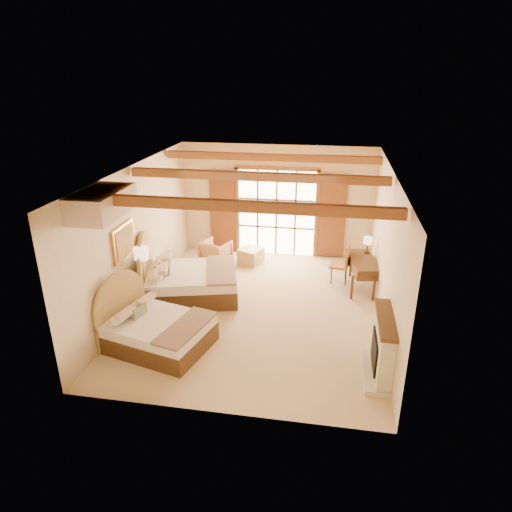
% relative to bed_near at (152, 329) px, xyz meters
% --- Properties ---
extents(floor, '(7.00, 7.00, 0.00)m').
position_rel_bed_near_xyz_m(floor, '(1.79, 1.84, -0.38)').
color(floor, '#D2B58F').
rests_on(floor, ground).
extents(wall_back, '(5.50, 0.00, 5.50)m').
position_rel_bed_near_xyz_m(wall_back, '(1.79, 5.34, 1.22)').
color(wall_back, beige).
rests_on(wall_back, ground).
extents(wall_left, '(0.00, 7.00, 7.00)m').
position_rel_bed_near_xyz_m(wall_left, '(-0.96, 1.84, 1.22)').
color(wall_left, beige).
rests_on(wall_left, ground).
extents(wall_right, '(0.00, 7.00, 7.00)m').
position_rel_bed_near_xyz_m(wall_right, '(4.54, 1.84, 1.22)').
color(wall_right, beige).
rests_on(wall_right, ground).
extents(ceiling, '(7.00, 7.00, 0.00)m').
position_rel_bed_near_xyz_m(ceiling, '(1.79, 1.84, 2.82)').
color(ceiling, '#BC773F').
rests_on(ceiling, ground).
extents(ceiling_beams, '(5.39, 4.60, 0.18)m').
position_rel_bed_near_xyz_m(ceiling_beams, '(1.79, 1.84, 2.70)').
color(ceiling_beams, brown).
rests_on(ceiling_beams, ceiling).
extents(french_doors, '(3.95, 0.08, 2.60)m').
position_rel_bed_near_xyz_m(french_doors, '(1.79, 5.28, 0.87)').
color(french_doors, white).
rests_on(french_doors, ground).
extents(fireplace, '(0.46, 1.40, 1.16)m').
position_rel_bed_near_xyz_m(fireplace, '(4.39, -0.16, 0.13)').
color(fireplace, beige).
rests_on(fireplace, ground).
extents(painting, '(0.06, 0.95, 0.75)m').
position_rel_bed_near_xyz_m(painting, '(-0.92, 1.09, 1.37)').
color(painting, gold).
rests_on(painting, wall_left).
extents(canopy_valance, '(0.70, 1.40, 0.45)m').
position_rel_bed_near_xyz_m(canopy_valance, '(-0.61, -0.16, 2.57)').
color(canopy_valance, beige).
rests_on(canopy_valance, ceiling).
extents(bed_near, '(2.25, 1.88, 1.26)m').
position_rel_bed_near_xyz_m(bed_near, '(0.00, 0.00, 0.00)').
color(bed_near, '#4D3215').
rests_on(bed_near, floor).
extents(bed_far, '(2.59, 2.16, 1.45)m').
position_rel_bed_near_xyz_m(bed_far, '(-0.04, 2.18, 0.06)').
color(bed_far, '#4D3215').
rests_on(bed_far, floor).
extents(nightstand, '(0.55, 0.55, 0.59)m').
position_rel_bed_near_xyz_m(nightstand, '(-0.69, 0.92, -0.08)').
color(nightstand, '#4D3215').
rests_on(nightstand, floor).
extents(floor_lamp, '(0.32, 0.32, 1.51)m').
position_rel_bed_near_xyz_m(floor_lamp, '(-0.71, 1.40, 0.90)').
color(floor_lamp, '#322016').
rests_on(floor_lamp, floor).
extents(armchair, '(0.92, 0.93, 0.67)m').
position_rel_bed_near_xyz_m(armchair, '(0.21, 4.24, -0.04)').
color(armchair, '#BA784D').
rests_on(armchair, floor).
extents(ottoman, '(0.76, 0.76, 0.43)m').
position_rel_bed_near_xyz_m(ottoman, '(1.18, 4.45, -0.17)').
color(ottoman, tan).
rests_on(ottoman, floor).
extents(desk, '(0.86, 1.51, 0.77)m').
position_rel_bed_near_xyz_m(desk, '(4.21, 3.36, 0.03)').
color(desk, '#4D3215').
rests_on(desk, floor).
extents(desk_chair, '(0.53, 0.53, 1.03)m').
position_rel_bed_near_xyz_m(desk_chair, '(3.66, 3.61, -0.06)').
color(desk_chair, '#B6663B').
rests_on(desk_chair, floor).
extents(desk_lamp, '(0.22, 0.22, 0.43)m').
position_rel_bed_near_xyz_m(desk_lamp, '(4.31, 3.79, 0.71)').
color(desk_lamp, '#322016').
rests_on(desk_lamp, desk).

